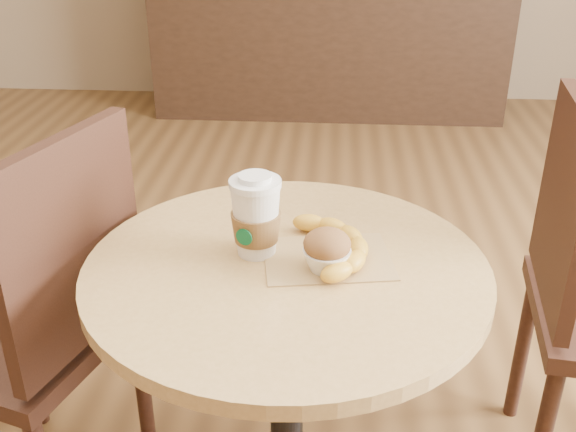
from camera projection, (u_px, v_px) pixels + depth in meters
The scene contains 7 objects.
cafe_table at pixel (287, 346), 1.36m from camera, with size 0.77×0.77×0.75m.
chair_left at pixel (39, 321), 1.47m from camera, with size 0.54×0.54×0.97m.
service_counter at pixel (330, 30), 4.30m from camera, with size 2.30×0.65×1.04m.
kraft_bag at pixel (328, 258), 1.28m from camera, with size 0.24×0.18×0.00m, color #A3824F.
coffee_cup at pixel (256, 219), 1.27m from camera, with size 0.10×0.10×0.16m.
muffin at pixel (327, 250), 1.23m from camera, with size 0.09×0.09×0.08m.
banana at pixel (333, 246), 1.28m from camera, with size 0.17×0.26×0.04m, color gold, non-canonical shape.
Camera 1 is at (0.05, -1.20, 1.40)m, focal length 42.00 mm.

